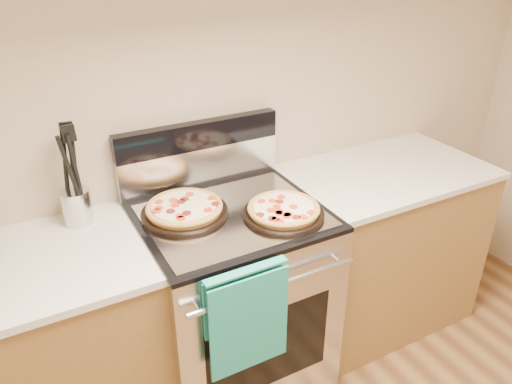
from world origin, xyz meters
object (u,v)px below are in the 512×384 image
range_body (233,301)px  pepperoni_pizza_front (284,210)px  utensil_crock (77,207)px  pepperoni_pizza_back (184,209)px

range_body → pepperoni_pizza_front: (0.18, -0.13, 0.50)m
range_body → pepperoni_pizza_front: bearing=-35.8°
utensil_crock → pepperoni_pizza_front: bearing=-26.4°
range_body → utensil_crock: utensil_crock is taller
pepperoni_pizza_back → utensil_crock: bearing=156.5°
utensil_crock → range_body: bearing=-23.1°
pepperoni_pizza_back → utensil_crock: (-0.39, 0.17, 0.03)m
pepperoni_pizza_front → utensil_crock: size_ratio=2.29×
range_body → utensil_crock: bearing=156.9°
pepperoni_pizza_front → utensil_crock: (-0.74, 0.37, 0.03)m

